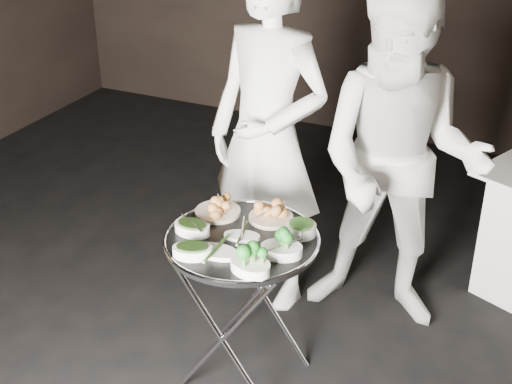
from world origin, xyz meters
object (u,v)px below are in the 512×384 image
at_px(waiter_right, 400,164).
at_px(tray_stand, 242,304).
at_px(waiter_left, 268,138).
at_px(serving_tray, 242,240).

bearing_deg(waiter_right, tray_stand, -127.32).
relative_size(waiter_left, waiter_right, 1.05).
relative_size(serving_tray, waiter_right, 0.38).
bearing_deg(waiter_right, waiter_left, -179.31).
xyz_separation_m(serving_tray, waiter_left, (-0.19, 0.71, 0.17)).
xyz_separation_m(tray_stand, serving_tray, (0.00, 0.00, 0.35)).
distance_m(waiter_left, waiter_right, 0.69).
relative_size(serving_tray, waiter_left, 0.36).
distance_m(serving_tray, waiter_left, 0.76).
bearing_deg(serving_tray, tray_stand, -116.57).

